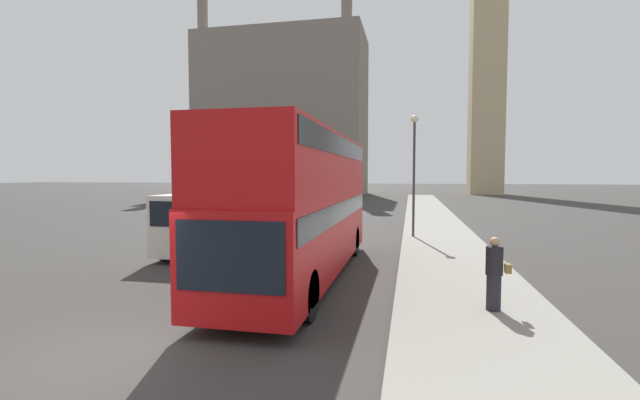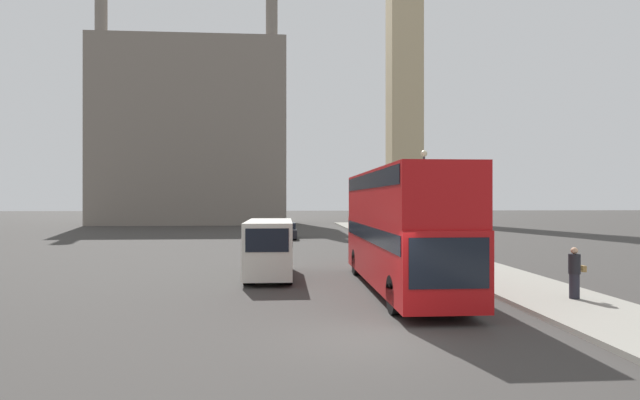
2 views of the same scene
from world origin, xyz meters
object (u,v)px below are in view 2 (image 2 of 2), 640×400
at_px(clock_tower, 404,39).
at_px(street_lamp, 424,188).
at_px(red_double_decker_bus, 400,224).
at_px(pedestrian, 575,273).
at_px(parked_sedan, 286,231).
at_px(white_van, 269,247).

height_order(clock_tower, street_lamp, clock_tower).
bearing_deg(clock_tower, red_double_decker_bus, -103.79).
distance_m(clock_tower, pedestrian, 71.00).
bearing_deg(pedestrian, parked_sedan, 108.36).
relative_size(white_van, pedestrian, 3.42).
relative_size(clock_tower, red_double_decker_bus, 5.20).
height_order(white_van, pedestrian, white_van).
bearing_deg(street_lamp, parked_sedan, 114.63).
bearing_deg(red_double_decker_bus, white_van, 145.68).
distance_m(white_van, parked_sedan, 21.79).
xyz_separation_m(white_van, pedestrian, (10.03, -6.08, -0.34)).
distance_m(red_double_decker_bus, pedestrian, 5.96).
relative_size(street_lamp, parked_sedan, 1.29).
xyz_separation_m(pedestrian, street_lamp, (-1.72, 11.43, 3.05)).
relative_size(red_double_decker_bus, pedestrian, 6.67).
height_order(clock_tower, parked_sedan, clock_tower).
height_order(pedestrian, parked_sedan, pedestrian).
bearing_deg(pedestrian, street_lamp, 98.54).
height_order(red_double_decker_bus, pedestrian, red_double_decker_bus).
bearing_deg(red_double_decker_bus, parked_sedan, 99.36).
xyz_separation_m(red_double_decker_bus, street_lamp, (3.38, 8.71, 1.58)).
distance_m(red_double_decker_bus, street_lamp, 9.48).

